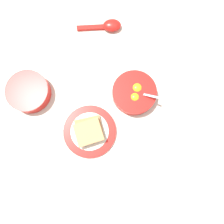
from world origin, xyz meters
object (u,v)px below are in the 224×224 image
at_px(egg_bowl, 134,93).
at_px(congee_bowl, 28,92).
at_px(toast_plate, 90,131).
at_px(toast_sandwich, 89,131).
at_px(soup_spoon, 108,26).

bearing_deg(egg_bowl, congee_bowl, -156.37).
bearing_deg(toast_plate, congee_bowl, 171.63).
bearing_deg(toast_sandwich, toast_plate, -5.68).
xyz_separation_m(soup_spoon, congee_bowl, (-0.15, -0.34, 0.01)).
bearing_deg(congee_bowl, toast_plate, -8.37).
height_order(egg_bowl, toast_plate, egg_bowl).
relative_size(egg_bowl, toast_sandwich, 1.25).
relative_size(toast_plate, toast_sandwich, 1.44).
bearing_deg(toast_plate, egg_bowl, 64.88).
xyz_separation_m(toast_sandwich, congee_bowl, (-0.25, 0.04, -0.00)).
bearing_deg(congee_bowl, soup_spoon, 67.01).
bearing_deg(toast_sandwich, congee_bowl, 171.63).
relative_size(toast_plate, congee_bowl, 1.25).
relative_size(egg_bowl, soup_spoon, 0.98).
bearing_deg(egg_bowl, toast_sandwich, -115.25).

